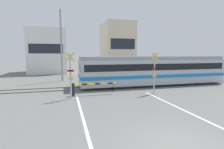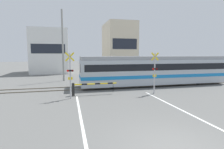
{
  "view_description": "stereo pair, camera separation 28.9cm",
  "coord_description": "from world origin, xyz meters",
  "px_view_note": "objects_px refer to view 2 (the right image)",
  "views": [
    {
      "loc": [
        -3.71,
        -5.02,
        3.27
      ],
      "look_at": [
        0.0,
        8.91,
        1.6
      ],
      "focal_mm": 28.0,
      "sensor_mm": 36.0,
      "label": 1
    },
    {
      "loc": [
        -3.43,
        -5.09,
        3.27
      ],
      "look_at": [
        0.0,
        8.91,
        1.6
      ],
      "focal_mm": 28.0,
      "sensor_mm": 36.0,
      "label": 2
    }
  ],
  "objects_px": {
    "crossing_signal_right": "(155,71)",
    "crossing_signal_left": "(70,73)",
    "commuter_train": "(155,70)",
    "crossing_barrier_near": "(85,87)",
    "pedestrian": "(105,72)",
    "crossing_barrier_far": "(119,76)"
  },
  "relations": [
    {
      "from": "crossing_barrier_far",
      "to": "crossing_signal_left",
      "type": "bearing_deg",
      "value": -129.96
    },
    {
      "from": "crossing_signal_right",
      "to": "crossing_signal_left",
      "type": "bearing_deg",
      "value": 180.0
    },
    {
      "from": "pedestrian",
      "to": "commuter_train",
      "type": "bearing_deg",
      "value": -48.94
    },
    {
      "from": "commuter_train",
      "to": "crossing_barrier_far",
      "type": "distance_m",
      "value": 4.37
    },
    {
      "from": "crossing_barrier_far",
      "to": "pedestrian",
      "type": "xyz_separation_m",
      "value": [
        -1.28,
        2.13,
        0.31
      ]
    },
    {
      "from": "crossing_barrier_near",
      "to": "crossing_barrier_far",
      "type": "xyz_separation_m",
      "value": [
        4.47,
        5.84,
        0.0
      ]
    },
    {
      "from": "commuter_train",
      "to": "crossing_signal_left",
      "type": "distance_m",
      "value": 9.52
    },
    {
      "from": "crossing_signal_left",
      "to": "pedestrian",
      "type": "height_order",
      "value": "crossing_signal_left"
    },
    {
      "from": "crossing_signal_right",
      "to": "pedestrian",
      "type": "bearing_deg",
      "value": 105.38
    },
    {
      "from": "commuter_train",
      "to": "crossing_signal_right",
      "type": "height_order",
      "value": "crossing_signal_right"
    },
    {
      "from": "commuter_train",
      "to": "crossing_barrier_near",
      "type": "bearing_deg",
      "value": -158.92
    },
    {
      "from": "pedestrian",
      "to": "crossing_signal_right",
      "type": "bearing_deg",
      "value": -74.62
    },
    {
      "from": "crossing_signal_left",
      "to": "crossing_barrier_far",
      "type": "bearing_deg",
      "value": 50.04
    },
    {
      "from": "commuter_train",
      "to": "crossing_signal_left",
      "type": "bearing_deg",
      "value": -156.55
    },
    {
      "from": "crossing_barrier_near",
      "to": "crossing_barrier_far",
      "type": "height_order",
      "value": "same"
    },
    {
      "from": "commuter_train",
      "to": "crossing_barrier_near",
      "type": "xyz_separation_m",
      "value": [
        -7.59,
        -2.92,
        -0.94
      ]
    },
    {
      "from": "crossing_barrier_near",
      "to": "crossing_signal_right",
      "type": "bearing_deg",
      "value": -8.75
    },
    {
      "from": "crossing_barrier_far",
      "to": "crossing_barrier_near",
      "type": "bearing_deg",
      "value": -127.45
    },
    {
      "from": "crossing_barrier_near",
      "to": "crossing_signal_left",
      "type": "distance_m",
      "value": 1.87
    },
    {
      "from": "commuter_train",
      "to": "crossing_signal_left",
      "type": "height_order",
      "value": "crossing_signal_left"
    },
    {
      "from": "commuter_train",
      "to": "crossing_barrier_near",
      "type": "distance_m",
      "value": 8.18
    },
    {
      "from": "crossing_signal_left",
      "to": "crossing_signal_right",
      "type": "bearing_deg",
      "value": 0.0
    }
  ]
}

